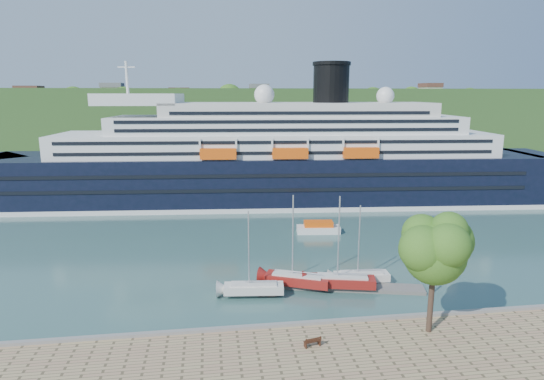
{
  "coord_description": "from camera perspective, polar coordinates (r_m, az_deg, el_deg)",
  "views": [
    {
      "loc": [
        -9.62,
        -38.35,
        22.18
      ],
      "look_at": [
        -0.16,
        30.0,
        7.51
      ],
      "focal_mm": 30.0,
      "sensor_mm": 36.0,
      "label": 1
    }
  ],
  "objects": [
    {
      "name": "sailboat_extra",
      "position": [
        52.25,
        8.96,
        -7.0
      ],
      "size": [
        8.5,
        4.09,
        10.59
      ],
      "primitive_type": null,
      "rotation": [
        0.0,
        0.0,
        -0.23
      ],
      "color": "maroon",
      "rests_on": "ground"
    },
    {
      "name": "far_hillside",
      "position": [
        183.88,
        -4.93,
        8.78
      ],
      "size": [
        400.0,
        50.0,
        24.0
      ],
      "primitive_type": "cube",
      "color": "#2C5722",
      "rests_on": "ground"
    },
    {
      "name": "tender_launch",
      "position": [
        74.32,
        5.84,
        -4.64
      ],
      "size": [
        7.27,
        3.23,
        1.94
      ],
      "primitive_type": null,
      "rotation": [
        0.0,
        0.0,
        -0.12
      ],
      "color": "#ED540D",
      "rests_on": "ground"
    },
    {
      "name": "park_bench",
      "position": [
        41.0,
        5.07,
        -18.34
      ],
      "size": [
        1.64,
        0.91,
        0.99
      ],
      "primitive_type": null,
      "rotation": [
        0.0,
        0.0,
        0.19
      ],
      "color": "#452313",
      "rests_on": "promenade"
    },
    {
      "name": "promenade_tree",
      "position": [
        43.11,
        19.6,
        -9.27
      ],
      "size": [
        7.31,
        7.31,
        12.11
      ],
      "primitive_type": null,
      "color": "#315A17",
      "rests_on": "promenade"
    },
    {
      "name": "floating_pontoon",
      "position": [
        54.59,
        8.82,
        -11.88
      ],
      "size": [
        18.58,
        6.58,
        0.41
      ],
      "primitive_type": null,
      "rotation": [
        0.0,
        0.0,
        -0.24
      ],
      "color": "slate",
      "rests_on": "ground"
    },
    {
      "name": "ground",
      "position": [
        45.33,
        5.67,
        -17.36
      ],
      "size": [
        400.0,
        400.0,
        0.0
      ],
      "primitive_type": "plane",
      "color": "#2E524D",
      "rests_on": "ground"
    },
    {
      "name": "quay_coping",
      "position": [
        44.61,
        5.76,
        -16.19
      ],
      "size": [
        220.0,
        0.5,
        0.3
      ],
      "primitive_type": "cube",
      "color": "slate",
      "rests_on": "promenade"
    },
    {
      "name": "cruise_ship",
      "position": [
        92.4,
        -0.95,
        7.05
      ],
      "size": [
        127.63,
        28.63,
        28.42
      ],
      "primitive_type": null,
      "rotation": [
        0.0,
        0.0,
        -0.08
      ],
      "color": "black",
      "rests_on": "ground"
    },
    {
      "name": "sailboat_red",
      "position": [
        52.15,
        3.24,
        -6.91
      ],
      "size": [
        8.43,
        5.27,
        10.58
      ],
      "primitive_type": null,
      "rotation": [
        0.0,
        0.0,
        -0.4
      ],
      "color": "maroon",
      "rests_on": "ground"
    },
    {
      "name": "sailboat_white_far",
      "position": [
        54.56,
        11.34,
        -7.04
      ],
      "size": [
        7.22,
        2.36,
        9.19
      ],
      "primitive_type": null,
      "rotation": [
        0.0,
        0.0,
        -0.05
      ],
      "color": "silver",
      "rests_on": "ground"
    },
    {
      "name": "sailboat_white_near",
      "position": [
        50.27,
        -2.34,
        -8.33
      ],
      "size": [
        7.48,
        2.77,
        9.44
      ],
      "primitive_type": null,
      "rotation": [
        0.0,
        0.0,
        -0.1
      ],
      "color": "silver",
      "rests_on": "ground"
    }
  ]
}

